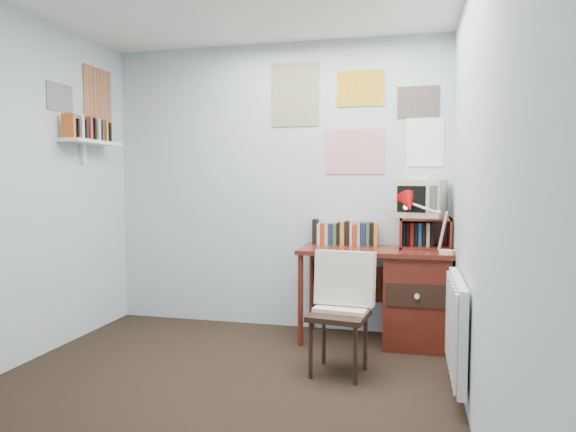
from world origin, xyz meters
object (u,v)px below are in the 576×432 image
Objects in this scene: crt_tv at (422,197)px; desk_lamp at (447,227)px; radiator at (457,327)px; desk_chair at (339,316)px; wall_shelf at (91,142)px; tv_riser at (425,233)px; desk at (409,294)px.

desk_lamp is at bearing -45.16° from crt_tv.
radiator is at bearing -63.68° from crt_tv.
desk_chair is 2.47m from wall_shelf.
wall_shelf is at bearing 169.11° from radiator.
desk_chair is 2.00× the size of tv_riser.
wall_shelf is at bearing -171.60° from desk.
desk_lamp is at bearing -63.74° from tv_riser.
wall_shelf reaches higher than desk.
desk is at bearing 67.37° from desk_chair.
desk_lamp reaches higher than desk.
desk_lamp is 0.92m from radiator.
desk_chair is at bearing -10.39° from wall_shelf.
desk is 1.94× the size of wall_shelf.
wall_shelf is (-2.86, 0.55, 1.20)m from radiator.
tv_riser is 0.29m from crt_tv.
radiator is 1.29× the size of wall_shelf.
desk reaches higher than radiator.
tv_riser is at bearing 42.96° from desk.
radiator is (0.29, -0.93, 0.01)m from desk.
desk is 0.51m from tv_riser.
crt_tv is at bearing 10.86° from wall_shelf.
desk is 0.89m from desk_chair.
desk is 0.97m from radiator.
crt_tv is at bearing 129.96° from desk_lamp.
crt_tv is (-0.18, 0.32, 0.21)m from desk_lamp.
radiator is at bearing -10.89° from wall_shelf.
radiator is (0.02, -0.74, -0.54)m from desk_lamp.
desk_lamp is (0.72, 0.57, 0.57)m from desk_chair.
desk_lamp is at bearing 3.75° from wall_shelf.
wall_shelf is at bearing -169.68° from tv_riser.
crt_tv is 1.32m from radiator.
crt_tv reaches higher than radiator.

